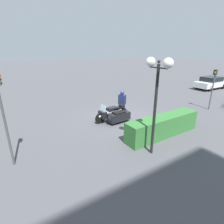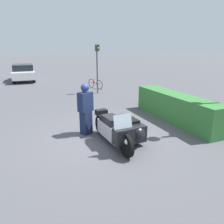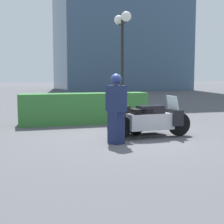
# 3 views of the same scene
# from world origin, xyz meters

# --- Properties ---
(ground_plane) EXTENTS (160.00, 160.00, 0.00)m
(ground_plane) POSITION_xyz_m (0.00, 0.00, 0.00)
(ground_plane) COLOR #4C4C51
(police_motorcycle) EXTENTS (2.52, 1.18, 1.16)m
(police_motorcycle) POSITION_xyz_m (0.72, 0.29, 0.47)
(police_motorcycle) COLOR black
(police_motorcycle) RESTS_ON ground
(officer_rider) EXTENTS (0.48, 0.56, 1.78)m
(officer_rider) POSITION_xyz_m (-0.46, -0.51, 0.94)
(officer_rider) COLOR #192347
(officer_rider) RESTS_ON ground
(hedge_bush_curbside) EXTENTS (4.62, 0.89, 1.10)m
(hedge_bush_curbside) POSITION_xyz_m (-0.45, 3.32, 0.55)
(hedge_bush_curbside) COLOR #337033
(hedge_bush_curbside) RESTS_ON ground
(twin_lamp_post) EXTENTS (0.39, 1.28, 4.15)m
(twin_lamp_post) POSITION_xyz_m (1.32, 4.27, 3.33)
(twin_lamp_post) COLOR black
(twin_lamp_post) RESTS_ON ground
(traffic_light_near) EXTENTS (0.23, 0.27, 3.64)m
(traffic_light_near) POSITION_xyz_m (6.63, 1.88, 2.38)
(traffic_light_near) COLOR #4C4C4C
(traffic_light_near) RESTS_ON ground
(traffic_light_far) EXTENTS (0.22, 0.28, 3.09)m
(traffic_light_far) POSITION_xyz_m (-6.96, 2.19, 2.05)
(traffic_light_far) COLOR #4C4C4C
(traffic_light_far) RESTS_ON ground
(parked_car_background) EXTENTS (4.42, 1.89, 1.47)m
(parked_car_background) POSITION_xyz_m (-14.80, -2.13, 0.77)
(parked_car_background) COLOR silver
(parked_car_background) RESTS_ON ground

